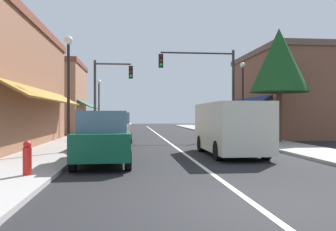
% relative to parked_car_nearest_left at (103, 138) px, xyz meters
% --- Properties ---
extents(ground_plane, '(80.00, 80.00, 0.00)m').
position_rel_parked_car_nearest_left_xyz_m(ground_plane, '(3.17, 12.28, -0.88)').
color(ground_plane, black).
extents(sidewalk_left, '(2.60, 56.00, 0.12)m').
position_rel_parked_car_nearest_left_xyz_m(sidewalk_left, '(-2.33, 12.28, -0.82)').
color(sidewalk_left, '#A39E99').
rests_on(sidewalk_left, ground).
extents(sidewalk_right, '(2.60, 56.00, 0.12)m').
position_rel_parked_car_nearest_left_xyz_m(sidewalk_right, '(8.67, 12.28, -0.82)').
color(sidewalk_right, gray).
rests_on(sidewalk_right, ground).
extents(lane_center_stripe, '(0.14, 52.00, 0.01)m').
position_rel_parked_car_nearest_left_xyz_m(lane_center_stripe, '(3.17, 12.28, -0.88)').
color(lane_center_stripe, silver).
rests_on(lane_center_stripe, ground).
extents(storefront_right_block, '(6.94, 10.20, 6.37)m').
position_rel_parked_car_nearest_left_xyz_m(storefront_right_block, '(12.78, 14.28, 2.31)').
color(storefront_right_block, brown).
rests_on(storefront_right_block, ground).
extents(storefront_far_left, '(6.69, 8.20, 6.47)m').
position_rel_parked_car_nearest_left_xyz_m(storefront_far_left, '(-6.31, 22.28, 2.36)').
color(storefront_far_left, '#9E6B4C').
rests_on(storefront_far_left, ground).
extents(parked_car_nearest_left, '(1.88, 4.15, 1.77)m').
position_rel_parked_car_nearest_left_xyz_m(parked_car_nearest_left, '(0.00, 0.00, 0.00)').
color(parked_car_nearest_left, '#0F4C33').
rests_on(parked_car_nearest_left, ground).
extents(parked_car_second_left, '(1.87, 4.15, 1.77)m').
position_rel_parked_car_nearest_left_xyz_m(parked_car_second_left, '(-0.09, 5.02, 0.00)').
color(parked_car_second_left, brown).
rests_on(parked_car_second_left, ground).
extents(parked_car_third_left, '(1.81, 4.11, 1.77)m').
position_rel_parked_car_nearest_left_xyz_m(parked_car_third_left, '(0.08, 9.82, 0.00)').
color(parked_car_third_left, silver).
rests_on(parked_car_third_left, ground).
extents(van_in_lane, '(2.00, 5.18, 2.12)m').
position_rel_parked_car_nearest_left_xyz_m(van_in_lane, '(4.91, 2.22, 0.27)').
color(van_in_lane, beige).
rests_on(van_in_lane, ground).
extents(traffic_signal_mast_arm, '(5.28, 0.50, 6.10)m').
position_rel_parked_car_nearest_left_xyz_m(traffic_signal_mast_arm, '(6.22, 12.09, 3.28)').
color(traffic_signal_mast_arm, '#333333').
rests_on(traffic_signal_mast_arm, ground).
extents(traffic_signal_left_corner, '(2.80, 0.50, 5.54)m').
position_rel_parked_car_nearest_left_xyz_m(traffic_signal_left_corner, '(-0.73, 13.98, 2.76)').
color(traffic_signal_left_corner, '#333333').
rests_on(traffic_signal_left_corner, ground).
extents(street_lamp_left_near, '(0.36, 0.36, 4.90)m').
position_rel_parked_car_nearest_left_xyz_m(street_lamp_left_near, '(-1.64, 3.18, 2.41)').
color(street_lamp_left_near, black).
rests_on(street_lamp_left_near, ground).
extents(street_lamp_right_mid, '(0.36, 0.36, 5.08)m').
position_rel_parked_car_nearest_left_xyz_m(street_lamp_right_mid, '(8.25, 10.89, 2.52)').
color(street_lamp_right_mid, black).
rests_on(street_lamp_right_mid, ground).
extents(street_lamp_left_far, '(0.36, 0.36, 4.53)m').
position_rel_parked_car_nearest_left_xyz_m(street_lamp_left_far, '(-1.70, 18.10, 2.20)').
color(street_lamp_left_far, black).
rests_on(street_lamp_left_far, ground).
extents(tree_right_near, '(3.28, 3.28, 6.53)m').
position_rel_parked_car_nearest_left_xyz_m(tree_right_near, '(9.26, 7.50, 3.82)').
color(tree_right_near, '#4C331E').
rests_on(tree_right_near, ground).
extents(fire_hydrant, '(0.22, 0.22, 0.87)m').
position_rel_parked_car_nearest_left_xyz_m(fire_hydrant, '(-1.71, -2.49, -0.33)').
color(fire_hydrant, red).
rests_on(fire_hydrant, ground).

